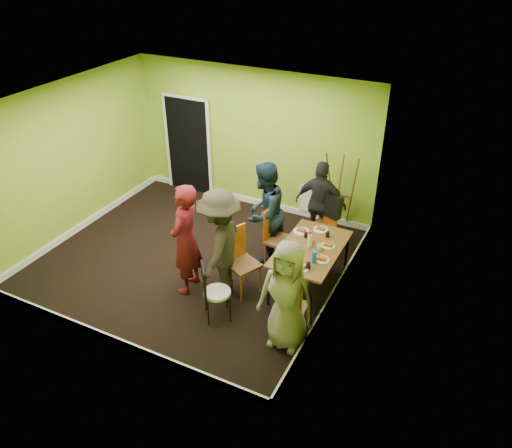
{
  "coord_description": "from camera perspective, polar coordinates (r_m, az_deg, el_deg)",
  "views": [
    {
      "loc": [
        4.12,
        -5.93,
        5.02
      ],
      "look_at": [
        1.18,
        0.0,
        1.02
      ],
      "focal_mm": 35.0,
      "sensor_mm": 36.0,
      "label": 1
    }
  ],
  "objects": [
    {
      "name": "glass_front",
      "position": [
        7.23,
        6.0,
        -4.76
      ],
      "size": [
        0.07,
        0.07,
        0.1
      ],
      "primitive_type": "cylinder",
      "color": "black",
      "rests_on": "dining_table"
    },
    {
      "name": "person_front_end",
      "position": [
        6.64,
        3.59,
        -8.2
      ],
      "size": [
        0.8,
        0.52,
        1.63
      ],
      "primitive_type": "imported",
      "rotation": [
        0.0,
        0.0,
        0.0
      ],
      "color": "gray",
      "rests_on": "ground"
    },
    {
      "name": "plate_wall_front",
      "position": [
        7.46,
        7.53,
        -4.05
      ],
      "size": [
        0.23,
        0.23,
        0.01
      ],
      "primitive_type": "cylinder",
      "color": "white",
      "rests_on": "dining_table"
    },
    {
      "name": "chair_bentwood",
      "position": [
        7.26,
        -5.0,
        -7.44
      ],
      "size": [
        0.5,
        0.5,
        0.92
      ],
      "rotation": [
        0.0,
        0.0,
        -0.9
      ],
      "color": "black",
      "rests_on": "ground"
    },
    {
      "name": "chair_front_end",
      "position": [
        6.96,
        4.02,
        -9.31
      ],
      "size": [
        0.41,
        0.41,
        0.91
      ],
      "rotation": [
        0.0,
        0.0,
        0.09
      ],
      "color": "#CB5F13",
      "rests_on": "ground"
    },
    {
      "name": "plate_far_front",
      "position": [
        7.24,
        5.1,
        -5.06
      ],
      "size": [
        0.24,
        0.24,
        0.01
      ],
      "primitive_type": "cylinder",
      "color": "white",
      "rests_on": "dining_table"
    },
    {
      "name": "cup_b",
      "position": [
        7.65,
        7.26,
        -2.68
      ],
      "size": [
        0.1,
        0.1,
        0.09
      ],
      "primitive_type": "imported",
      "color": "white",
      "rests_on": "dining_table"
    },
    {
      "name": "ground",
      "position": [
        8.79,
        -6.94,
        -3.94
      ],
      "size": [
        5.0,
        5.0,
        0.0
      ],
      "primitive_type": "plane",
      "color": "black",
      "rests_on": "ground"
    },
    {
      "name": "thermos",
      "position": [
        7.67,
        6.15,
        -1.79
      ],
      "size": [
        0.06,
        0.06,
        0.24
      ],
      "primitive_type": "cylinder",
      "color": "white",
      "rests_on": "dining_table"
    },
    {
      "name": "room_walls",
      "position": [
        8.31,
        -7.34,
        1.84
      ],
      "size": [
        5.04,
        4.54,
        2.82
      ],
      "color": "#84B42E",
      "rests_on": "ground"
    },
    {
      "name": "cup_a",
      "position": [
        7.57,
        4.91,
        -2.91
      ],
      "size": [
        0.11,
        0.11,
        0.09
      ],
      "primitive_type": "imported",
      "color": "white",
      "rests_on": "dining_table"
    },
    {
      "name": "chair_back_end",
      "position": [
        8.73,
        8.2,
        1.48
      ],
      "size": [
        0.56,
        0.62,
        1.05
      ],
      "rotation": [
        0.0,
        0.0,
        2.82
      ],
      "color": "#CB5F13",
      "rests_on": "ground"
    },
    {
      "name": "person_left_near",
      "position": [
        7.45,
        -4.13,
        -2.46
      ],
      "size": [
        0.85,
        1.26,
        1.81
      ],
      "primitive_type": "imported",
      "rotation": [
        0.0,
        0.0,
        -1.41
      ],
      "color": "#2A251C",
      "rests_on": "ground"
    },
    {
      "name": "chair_left_far",
      "position": [
        8.27,
        2.34,
        -1.14
      ],
      "size": [
        0.49,
        0.49,
        1.08
      ],
      "rotation": [
        0.0,
        0.0,
        -1.67
      ],
      "color": "#CB5F13",
      "rests_on": "ground"
    },
    {
      "name": "plate_far_back",
      "position": [
        8.17,
        7.39,
        -0.62
      ],
      "size": [
        0.24,
        0.24,
        0.01
      ],
      "primitive_type": "cylinder",
      "color": "white",
      "rests_on": "dining_table"
    },
    {
      "name": "person_back_end",
      "position": [
        8.86,
        7.39,
        2.34
      ],
      "size": [
        0.94,
        0.43,
        1.58
      ],
      "primitive_type": "imported",
      "rotation": [
        0.0,
        0.0,
        3.19
      ],
      "color": "black",
      "rests_on": "ground"
    },
    {
      "name": "plate_near_right",
      "position": [
        7.44,
        2.98,
        -3.87
      ],
      "size": [
        0.22,
        0.22,
        0.01
      ],
      "primitive_type": "cylinder",
      "color": "white",
      "rests_on": "dining_table"
    },
    {
      "name": "person_standing",
      "position": [
        7.62,
        -8.05,
        -1.79
      ],
      "size": [
        0.52,
        0.72,
        1.83
      ],
      "primitive_type": "imported",
      "rotation": [
        0.0,
        0.0,
        -1.44
      ],
      "color": "#5E1014",
      "rests_on": "ground"
    },
    {
      "name": "glass_back",
      "position": [
        7.98,
        8.19,
        -1.18
      ],
      "size": [
        0.07,
        0.07,
        0.09
      ],
      "primitive_type": "cylinder",
      "color": "black",
      "rests_on": "dining_table"
    },
    {
      "name": "easel",
      "position": [
        9.28,
        9.6,
        3.43
      ],
      "size": [
        0.63,
        0.59,
        1.56
      ],
      "color": "brown",
      "rests_on": "ground"
    },
    {
      "name": "dining_table",
      "position": [
        7.74,
        6.26,
        -3.05
      ],
      "size": [
        0.9,
        1.5,
        0.75
      ],
      "color": "black",
      "rests_on": "ground"
    },
    {
      "name": "person_left_far",
      "position": [
        8.3,
        0.96,
        1.3
      ],
      "size": [
        0.74,
        0.91,
        1.78
      ],
      "primitive_type": "imported",
      "rotation": [
        0.0,
        0.0,
        -1.65
      ],
      "color": "#132130",
      "rests_on": "ground"
    },
    {
      "name": "glass_mid",
      "position": [
        7.93,
        5.74,
        -1.25
      ],
      "size": [
        0.06,
        0.06,
        0.08
      ],
      "primitive_type": "cylinder",
      "color": "black",
      "rests_on": "dining_table"
    },
    {
      "name": "chair_left_near",
      "position": [
        7.73,
        -1.91,
        -3.73
      ],
      "size": [
        0.59,
        0.59,
        1.08
      ],
      "rotation": [
        0.0,
        0.0,
        -2.0
      ],
      "color": "#CB5F13",
      "rests_on": "ground"
    },
    {
      "name": "plate_wall_back",
      "position": [
        7.78,
        8.24,
        -2.48
      ],
      "size": [
        0.21,
        0.21,
        0.01
      ],
      "primitive_type": "cylinder",
      "color": "white",
      "rests_on": "dining_table"
    },
    {
      "name": "plate_near_left",
      "position": [
        8.09,
        5.21,
        -0.82
      ],
      "size": [
        0.26,
        0.26,
        0.01
      ],
      "primitive_type": "cylinder",
      "color": "white",
      "rests_on": "dining_table"
    },
    {
      "name": "orange_bottle",
      "position": [
        7.78,
        6.57,
        -2.03
      ],
      "size": [
        0.04,
        0.04,
        0.07
      ],
      "primitive_type": "cylinder",
      "color": "#CB5F13",
      "rests_on": "dining_table"
    },
    {
      "name": "blue_bottle",
      "position": [
        7.35,
        6.68,
        -3.72
      ],
      "size": [
        0.08,
        0.08,
        0.19
      ],
      "primitive_type": "cylinder",
      "color": "blue",
      "rests_on": "dining_table"
    }
  ]
}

